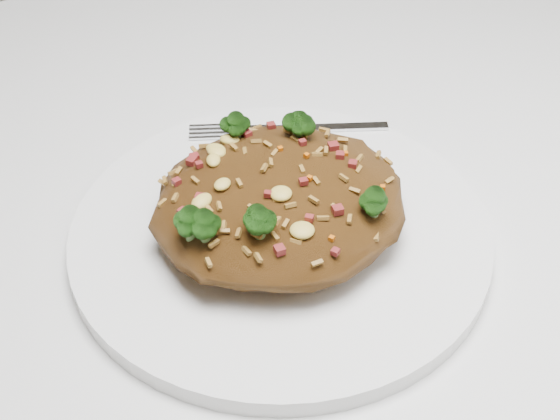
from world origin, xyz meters
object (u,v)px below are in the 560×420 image
object	(u,v)px
plate	(280,233)
fork	(299,129)
fried_rice	(279,193)
dining_table	(233,272)

from	to	relation	value
plate	fork	distance (m)	0.12
plate	fried_rice	bearing A→B (deg)	-164.69
fried_rice	plate	bearing A→B (deg)	15.31
dining_table	fork	world-z (taller)	fork
fried_rice	fork	world-z (taller)	fried_rice
fried_rice	fork	distance (m)	0.12
fried_rice	fork	xyz separation A→B (m)	(0.07, 0.09, -0.03)
dining_table	plate	xyz separation A→B (m)	(0.01, -0.07, 0.10)
dining_table	fork	bearing A→B (deg)	16.48
dining_table	fork	size ratio (longest dim) A/B	7.93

